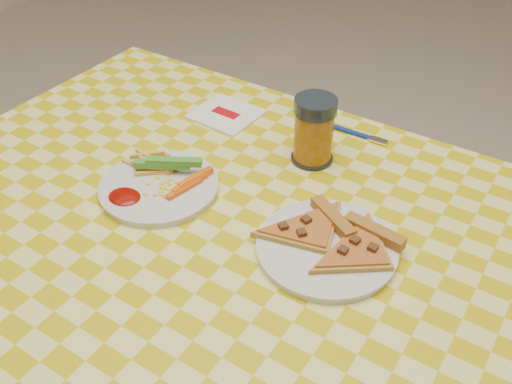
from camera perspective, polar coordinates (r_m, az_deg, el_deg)
table at (r=1.06m, az=-2.24°, el=-5.64°), size 1.28×0.88×0.76m
plate_left at (r=1.08m, az=-9.66°, el=0.46°), size 0.29×0.29×0.01m
plate_right at (r=0.95m, az=7.06°, el=-5.63°), size 0.24×0.24×0.01m
fries_veggies at (r=1.09m, az=-9.54°, el=1.74°), size 0.19×0.18×0.04m
pizza_slices at (r=0.95m, az=7.82°, el=-4.55°), size 0.28×0.25×0.02m
drink_glass at (r=1.12m, az=5.80°, el=6.09°), size 0.08×0.08×0.14m
napkin at (r=1.29m, az=-3.03°, el=7.78°), size 0.14×0.13×0.01m
fork at (r=1.24m, az=10.31°, el=5.67°), size 0.13×0.02×0.01m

